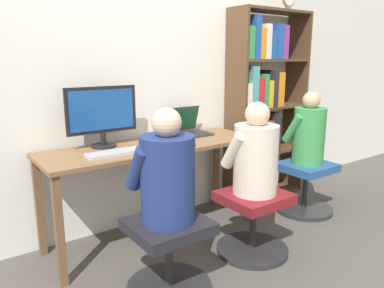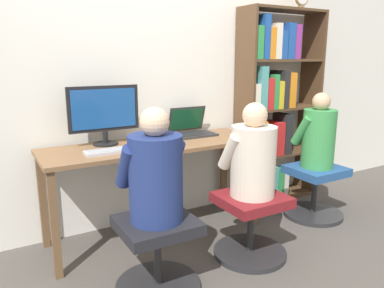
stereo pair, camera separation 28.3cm
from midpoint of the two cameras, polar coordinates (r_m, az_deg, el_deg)
ground_plane at (r=2.93m, az=-5.49°, el=-15.83°), size 14.00×14.00×0.00m
wall_back at (r=3.13m, az=-11.91°, el=10.71°), size 10.00×0.05×2.60m
desk at (r=2.91m, az=-8.57°, el=-1.88°), size 1.71×0.56×0.76m
desktop_monitor at (r=2.85m, az=-16.33°, el=4.31°), size 0.54×0.19×0.45m
laptop at (r=3.21m, az=-3.25°, el=2.25°), size 0.35×0.29×0.23m
keyboard at (r=2.65m, az=-14.71°, el=-1.33°), size 0.39×0.13×0.03m
computer_mouse_by_keyboard at (r=2.73m, az=-9.37°, el=-0.52°), size 0.06×0.11×0.04m
office_chair_left at (r=2.38m, az=-7.11°, el=-16.29°), size 0.53×0.53×0.46m
office_chair_right at (r=2.80m, az=6.43°, el=-11.55°), size 0.53×0.53×0.46m
person_at_monitor at (r=2.18m, az=-7.55°, el=-4.61°), size 0.39×0.35×0.68m
person_at_laptop at (r=2.64m, az=6.62°, el=-1.71°), size 0.38×0.33×0.66m
bookshelf at (r=3.72m, az=8.32°, el=4.93°), size 0.88×0.29×1.86m
office_chair_side at (r=3.62m, az=14.76°, el=-6.15°), size 0.53×0.53×0.46m
person_near_shelf at (r=3.49m, az=15.17°, el=1.65°), size 0.35×0.32×0.66m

